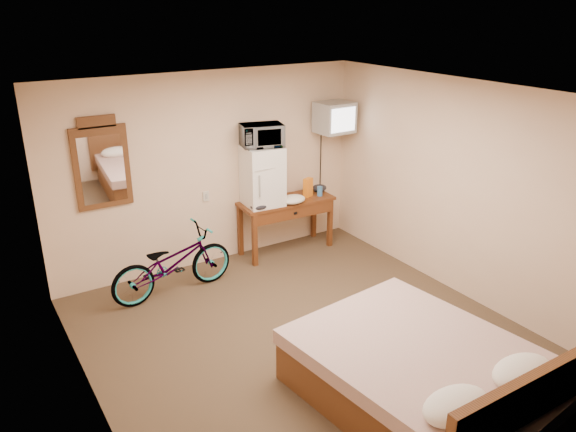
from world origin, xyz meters
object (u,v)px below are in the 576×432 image
(bed, at_px, (430,378))
(mini_fridge, at_px, (262,176))
(blue_cup, at_px, (320,191))
(microwave, at_px, (262,135))
(desk, at_px, (287,209))
(crt_television, at_px, (334,117))
(wall_mirror, at_px, (102,164))
(bicycle, at_px, (172,263))

(bed, bearing_deg, mini_fridge, 84.55)
(blue_cup, bearing_deg, microwave, 171.61)
(desk, relative_size, crt_television, 2.28)
(blue_cup, height_order, wall_mirror, wall_mirror)
(blue_cup, xyz_separation_m, wall_mirror, (-2.80, 0.35, 0.73))
(bed, bearing_deg, microwave, 84.55)
(crt_television, distance_m, bicycle, 2.92)
(blue_cup, height_order, crt_television, crt_television)
(microwave, bearing_deg, bed, -80.76)
(mini_fridge, xyz_separation_m, blue_cup, (0.83, -0.12, -0.33))
(microwave, bearing_deg, desk, 6.86)
(wall_mirror, xyz_separation_m, bed, (1.64, -3.64, -1.25))
(desk, distance_m, microwave, 1.11)
(blue_cup, bearing_deg, wall_mirror, 172.96)
(bicycle, bearing_deg, desk, -84.84)
(mini_fridge, relative_size, bicycle, 0.52)
(microwave, relative_size, crt_television, 0.90)
(desk, xyz_separation_m, bed, (-0.68, -3.37, -0.33))
(bicycle, height_order, bed, bed)
(bed, bearing_deg, crt_television, 66.92)
(bicycle, bearing_deg, mini_fridge, -80.67)
(mini_fridge, bearing_deg, microwave, 56.30)
(blue_cup, xyz_separation_m, crt_television, (0.28, 0.09, 0.98))
(blue_cup, height_order, bed, bed)
(microwave, relative_size, wall_mirror, 0.49)
(blue_cup, bearing_deg, bed, -109.41)
(mini_fridge, relative_size, wall_mirror, 0.73)
(crt_television, height_order, bed, crt_television)
(mini_fridge, distance_m, crt_television, 1.29)
(desk, relative_size, microwave, 2.54)
(desk, bearing_deg, microwave, 172.17)
(crt_television, bearing_deg, desk, -178.47)
(crt_television, bearing_deg, mini_fridge, 178.57)
(microwave, height_order, bed, microwave)
(bicycle, distance_m, bed, 3.26)
(blue_cup, xyz_separation_m, bicycle, (-2.27, -0.23, -0.42))
(microwave, bearing_deg, blue_cup, 6.30)
(bicycle, relative_size, bed, 0.65)
(microwave, xyz_separation_m, blue_cup, (0.83, -0.12, -0.86))
(wall_mirror, xyz_separation_m, bicycle, (0.53, -0.57, -1.14))
(desk, distance_m, bicycle, 1.82)
(desk, height_order, mini_fridge, mini_fridge)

